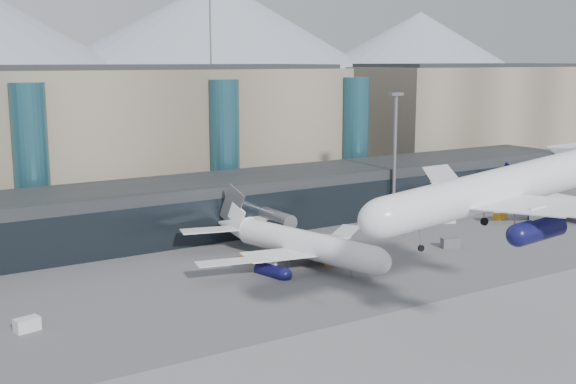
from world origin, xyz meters
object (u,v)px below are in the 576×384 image
Objects in this scene: veh_a at (27,324)px; veh_h at (332,256)px; jet_parked_mid at (288,233)px; veh_b at (248,258)px; jet_parked_right at (550,196)px; veh_g at (449,219)px; veh_e at (500,216)px; veh_c at (451,243)px; hero_jet at (516,175)px; veh_d at (398,217)px; lightmast_mid at (395,149)px.

veh_a is 0.75× the size of veh_h.
jet_parked_mid is 7.57m from veh_b.
veh_g is at bearing 75.25° from jet_parked_right.
jet_parked_mid is 53.32m from veh_e.
veh_c is 1.18× the size of veh_g.
hero_jet is at bearing 126.28° from jet_parked_right.
veh_a is at bearing 96.56° from jet_parked_right.
hero_jet is at bearing -93.64° from veh_g.
veh_a is 71.02m from veh_c.
hero_jet reaches higher than veh_d.
lightmast_mid reaches higher than veh_e.
hero_jet is at bearing -144.92° from veh_e.
veh_d is 1.10× the size of veh_e.
veh_a is at bearing 136.92° from veh_h.
veh_d is (34.48, 12.95, -3.85)m from jet_parked_mid.
veh_g is (38.98, 48.67, -18.71)m from hero_jet.
veh_h is at bearing -143.14° from jet_parked_mid.
jet_parked_mid is 15.95× the size of veh_b.
jet_parked_mid is (-35.30, -15.48, -9.73)m from lightmast_mid.
jet_parked_mid reaches higher than veh_g.
jet_parked_mid reaches higher than veh_c.
lightmast_mid is at bearing -79.83° from jet_parked_mid.
veh_a reaches higher than veh_g.
lightmast_mid is 8.86× the size of veh_a.
veh_a is 0.98× the size of veh_d.
hero_jet is at bearing -163.60° from veh_d.
veh_c is (28.34, -7.85, -3.83)m from jet_parked_mid.
jet_parked_right is at bearing -103.62° from jet_parked_mid.
hero_jet is 15.70× the size of veh_b.
jet_parked_mid is (-3.11, 42.18, -14.79)m from hero_jet.
lightmast_mid is at bearing 95.69° from veh_c.
veh_d is at bearing -107.86° from lightmast_mid.
veh_b is (-8.70, 45.36, -18.78)m from hero_jet.
jet_parked_mid is 13.08× the size of veh_d.
veh_a is at bearing 88.44° from jet_parked_mid.
veh_e is at bearing -100.27° from jet_parked_mid.
lightmast_mid reaches higher than veh_h.
jet_parked_mid is at bearing 0.11° from veh_a.
veh_h is (-36.59, -11.04, 0.29)m from veh_g.
veh_a is at bearing 102.35° from veh_b.
jet_parked_right is at bearing -67.60° from veh_d.
jet_parked_right reaches higher than veh_a.
veh_d is at bearing -17.28° from veh_h.
veh_d reaches higher than veh_e.
hero_jet is 69.94m from veh_e.
lightmast_mid is 10.58× the size of veh_b.
veh_a is at bearing 151.95° from veh_d.
jet_parked_mid reaches higher than veh_a.
veh_c is 21.69m from veh_d.
veh_h is (2.38, 37.63, -18.42)m from hero_jet.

